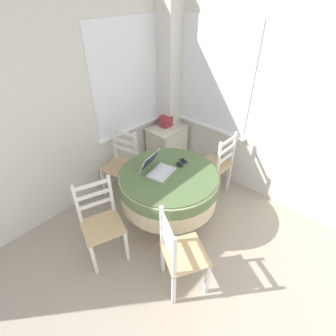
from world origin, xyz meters
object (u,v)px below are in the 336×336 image
(round_dining_table, at_px, (169,185))
(dining_chair_camera_near, at_px, (180,254))
(dining_chair_near_back_window, at_px, (121,165))
(cell_phone, at_px, (183,161))
(corner_cabinet, at_px, (167,146))
(computer_mouse, at_px, (180,164))
(dining_chair_left_flank, at_px, (101,223))
(storage_box, at_px, (166,121))
(dining_chair_near_right_window, at_px, (216,165))
(laptop, at_px, (157,168))

(round_dining_table, distance_m, dining_chair_camera_near, 0.88)
(dining_chair_near_back_window, bearing_deg, cell_phone, -69.77)
(cell_phone, height_order, dining_chair_near_back_window, dining_chair_near_back_window)
(corner_cabinet, bearing_deg, computer_mouse, -130.08)
(round_dining_table, height_order, corner_cabinet, round_dining_table)
(dining_chair_left_flank, height_order, storage_box, dining_chair_left_flank)
(dining_chair_near_right_window, height_order, storage_box, dining_chair_near_right_window)
(laptop, bearing_deg, storage_box, 38.49)
(computer_mouse, bearing_deg, dining_chair_near_right_window, -9.21)
(storage_box, bearing_deg, dining_chair_near_back_window, -175.76)
(dining_chair_near_right_window, bearing_deg, dining_chair_left_flank, 170.06)
(laptop, bearing_deg, dining_chair_left_flank, 174.47)
(computer_mouse, xyz_separation_m, corner_cabinet, (0.75, 0.89, -0.44))
(dining_chair_near_right_window, height_order, dining_chair_left_flank, same)
(cell_phone, distance_m, dining_chair_near_right_window, 0.65)
(laptop, xyz_separation_m, dining_chair_left_flank, (-0.77, 0.08, -0.34))
(cell_phone, height_order, corner_cabinet, cell_phone)
(round_dining_table, distance_m, corner_cabinet, 1.34)
(cell_phone, bearing_deg, storage_box, 53.49)
(dining_chair_camera_near, height_order, corner_cabinet, dining_chair_camera_near)
(dining_chair_near_right_window, bearing_deg, dining_chair_camera_near, -158.58)
(corner_cabinet, xyz_separation_m, storage_box, (0.02, 0.05, 0.42))
(computer_mouse, relative_size, corner_cabinet, 0.15)
(laptop, distance_m, cell_phone, 0.37)
(computer_mouse, relative_size, cell_phone, 0.74)
(dining_chair_near_right_window, relative_size, dining_chair_camera_near, 1.00)
(dining_chair_near_right_window, bearing_deg, laptop, 166.45)
(dining_chair_near_back_window, height_order, storage_box, dining_chair_near_back_window)
(round_dining_table, height_order, dining_chair_near_back_window, dining_chair_near_back_window)
(dining_chair_near_back_window, bearing_deg, storage_box, 4.24)
(dining_chair_near_right_window, relative_size, storage_box, 5.55)
(dining_chair_near_right_window, bearing_deg, corner_cabinet, 84.79)
(round_dining_table, distance_m, dining_chair_near_right_window, 0.88)
(laptop, distance_m, dining_chair_near_right_window, 1.01)
(computer_mouse, height_order, cell_phone, computer_mouse)
(round_dining_table, distance_m, storage_box, 1.37)
(dining_chair_left_flank, relative_size, storage_box, 5.55)
(round_dining_table, distance_m, cell_phone, 0.35)
(computer_mouse, bearing_deg, laptop, 156.30)
(laptop, relative_size, dining_chair_near_right_window, 0.39)
(computer_mouse, relative_size, dining_chair_left_flank, 0.10)
(dining_chair_near_back_window, bearing_deg, dining_chair_camera_near, -109.99)
(corner_cabinet, relative_size, storage_box, 3.86)
(computer_mouse, xyz_separation_m, dining_chair_left_flank, (-1.04, 0.19, -0.31))
(dining_chair_camera_near, bearing_deg, storage_box, 46.18)
(computer_mouse, bearing_deg, cell_phone, 15.56)
(dining_chair_camera_near, bearing_deg, dining_chair_near_right_window, 21.42)
(dining_chair_near_back_window, bearing_deg, round_dining_table, -89.38)
(dining_chair_camera_near, bearing_deg, corner_cabinet, 45.75)
(laptop, xyz_separation_m, corner_cabinet, (1.02, 0.78, -0.47))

